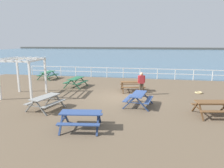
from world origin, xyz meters
TOP-DOWN VIEW (x-y plane):
  - ground_plane at (0.00, 0.00)m, footprint 30.00×24.00m
  - sea_band at (0.00, 52.75)m, footprint 142.00×90.00m
  - distant_shoreline at (0.00, 95.75)m, footprint 142.00×6.00m
  - seaward_railing at (0.00, 7.75)m, footprint 23.07×0.07m
  - picnic_table_near_left at (0.61, 1.92)m, footprint 2.10×1.89m
  - picnic_table_near_right at (5.23, -2.74)m, footprint 2.04×1.81m
  - picnic_table_mid_centre at (1.32, -1.79)m, footprint 1.77×2.00m
  - picnic_table_far_left at (-4.24, 2.57)m, footprint 1.73×1.97m
  - picnic_table_far_right at (-3.81, -3.42)m, footprint 1.89×2.11m
  - picnic_table_seaward at (-0.97, -5.55)m, footprint 1.99×1.76m
  - picnic_table_corner at (-8.42, 5.61)m, footprint 1.68×1.93m
  - visitor at (1.35, 0.91)m, footprint 0.51×0.30m
  - lattice_pergola at (-6.76, -0.92)m, footprint 2.56×2.68m
  - rope_coil at (5.57, 2.20)m, footprint 0.55×0.55m

SIDE VIEW (x-z plane):
  - ground_plane at x=0.00m, z-range -0.20..0.00m
  - sea_band at x=0.00m, z-range 0.00..0.00m
  - distant_shoreline at x=0.00m, z-range -0.90..0.90m
  - rope_coil at x=5.57m, z-range 0.00..0.11m
  - picnic_table_near_left at x=0.61m, z-range 0.19..0.98m
  - picnic_table_near_right at x=5.23m, z-range 0.19..0.98m
  - picnic_table_mid_centre at x=1.32m, z-range 0.19..0.98m
  - picnic_table_far_left at x=-4.24m, z-range 0.19..0.98m
  - picnic_table_far_right at x=-3.81m, z-range 0.19..0.98m
  - picnic_table_seaward at x=-0.97m, z-range 0.19..0.98m
  - picnic_table_corner at x=-8.42m, z-range 0.19..0.98m
  - seaward_railing at x=0.00m, z-range 0.20..1.28m
  - visitor at x=1.35m, z-range 0.12..1.78m
  - lattice_pergola at x=-6.76m, z-range 0.65..3.35m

